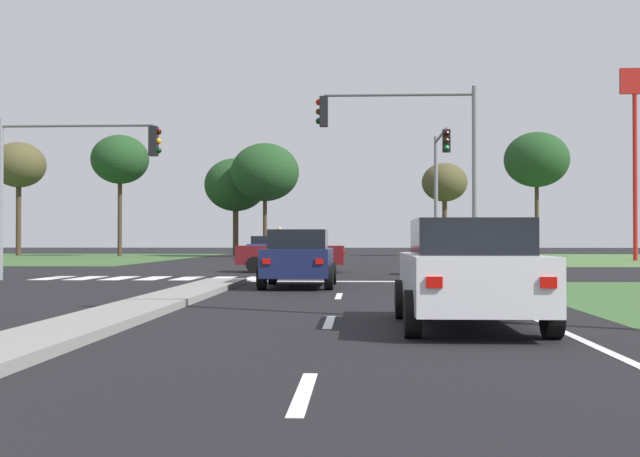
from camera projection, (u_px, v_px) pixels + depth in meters
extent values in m
plane|color=black|center=(259.00, 272.00, 32.83)|extent=(200.00, 200.00, 0.00)
cube|color=gray|center=(122.00, 313.00, 13.85)|extent=(1.20, 22.00, 0.14)
cube|color=#ADA89E|center=(303.00, 257.00, 57.80)|extent=(1.20, 36.00, 0.14)
cube|color=silver|center=(304.00, 393.00, 7.01)|extent=(0.14, 2.00, 0.01)
cube|color=silver|center=(329.00, 322.00, 13.01)|extent=(0.14, 2.00, 0.01)
cube|color=silver|center=(339.00, 296.00, 19.00)|extent=(0.14, 2.00, 0.01)
cube|color=silver|center=(523.00, 314.00, 14.52)|extent=(0.14, 24.00, 0.01)
cube|color=silver|center=(354.00, 281.00, 25.65)|extent=(6.40, 0.50, 0.01)
cube|color=silver|center=(53.00, 278.00, 27.94)|extent=(0.70, 2.80, 0.01)
cube|color=silver|center=(86.00, 278.00, 27.88)|extent=(0.70, 2.80, 0.01)
cube|color=silver|center=(120.00, 278.00, 27.83)|extent=(0.70, 2.80, 0.01)
cube|color=silver|center=(153.00, 278.00, 27.77)|extent=(0.70, 2.80, 0.01)
cube|color=silver|center=(187.00, 278.00, 27.72)|extent=(0.70, 2.80, 0.01)
cube|color=silver|center=(221.00, 278.00, 27.66)|extent=(0.70, 2.80, 0.01)
cube|color=silver|center=(255.00, 278.00, 27.61)|extent=(0.70, 2.80, 0.01)
cube|color=maroon|center=(291.00, 255.00, 33.12)|extent=(4.26, 1.75, 0.74)
cube|color=black|center=(295.00, 239.00, 33.12)|extent=(1.96, 1.54, 0.52)
cube|color=red|center=(344.00, 253.00, 32.35)|extent=(0.04, 0.20, 0.14)
cube|color=red|center=(345.00, 253.00, 33.68)|extent=(0.04, 0.20, 0.14)
cylinder|color=black|center=(254.00, 265.00, 32.31)|extent=(0.64, 0.22, 0.64)
cylinder|color=black|center=(260.00, 263.00, 34.05)|extent=(0.64, 0.22, 0.64)
cylinder|color=black|center=(324.00, 265.00, 32.18)|extent=(0.64, 0.22, 0.64)
cylinder|color=black|center=(326.00, 264.00, 33.92)|extent=(0.64, 0.22, 0.64)
cube|color=#161E47|center=(299.00, 262.00, 22.80)|extent=(1.75, 4.26, 0.74)
cube|color=black|center=(299.00, 239.00, 22.66)|extent=(1.54, 1.96, 0.52)
cube|color=red|center=(266.00, 261.00, 20.68)|extent=(0.20, 0.04, 0.14)
cube|color=red|center=(319.00, 261.00, 20.62)|extent=(0.20, 0.04, 0.14)
cylinder|color=black|center=(273.00, 273.00, 24.20)|extent=(0.22, 0.64, 0.64)
cylinder|color=black|center=(332.00, 273.00, 24.11)|extent=(0.22, 0.64, 0.64)
cylinder|color=black|center=(262.00, 277.00, 21.47)|extent=(0.22, 0.64, 0.64)
cylinder|color=black|center=(329.00, 278.00, 21.39)|extent=(0.22, 0.64, 0.64)
cube|color=black|center=(470.00, 257.00, 30.60)|extent=(4.15, 1.80, 0.66)
cube|color=black|center=(466.00, 241.00, 30.61)|extent=(1.91, 1.58, 0.52)
cube|color=red|center=(412.00, 255.00, 31.38)|extent=(0.04, 0.20, 0.14)
cube|color=red|center=(415.00, 256.00, 30.02)|extent=(0.04, 0.20, 0.14)
cylinder|color=black|center=(502.00, 265.00, 31.43)|extent=(0.64, 0.22, 0.64)
cylinder|color=black|center=(511.00, 267.00, 29.63)|extent=(0.64, 0.22, 0.64)
cylinder|color=black|center=(432.00, 265.00, 31.55)|extent=(0.64, 0.22, 0.64)
cylinder|color=black|center=(437.00, 267.00, 29.76)|extent=(0.64, 0.22, 0.64)
cube|color=silver|center=(468.00, 280.00, 12.27)|extent=(1.83, 4.24, 0.77)
cube|color=black|center=(470.00, 237.00, 12.13)|extent=(1.61, 1.95, 0.52)
cube|color=red|center=(434.00, 282.00, 10.17)|extent=(0.20, 0.04, 0.14)
cube|color=red|center=(549.00, 283.00, 10.10)|extent=(0.20, 0.04, 0.14)
cylinder|color=black|center=(402.00, 299.00, 13.66)|extent=(0.22, 0.64, 0.64)
cylinder|color=black|center=(514.00, 300.00, 13.58)|extent=(0.22, 0.64, 0.64)
cylinder|color=black|center=(412.00, 314.00, 10.95)|extent=(0.22, 0.64, 0.64)
cylinder|color=black|center=(552.00, 314.00, 10.87)|extent=(0.22, 0.64, 0.64)
cube|color=navy|center=(264.00, 249.00, 54.78)|extent=(1.82, 4.28, 0.70)
cube|color=black|center=(265.00, 240.00, 54.94)|extent=(1.60, 1.97, 0.52)
cube|color=red|center=(278.00, 248.00, 56.91)|extent=(0.20, 0.04, 0.14)
cube|color=red|center=(258.00, 248.00, 56.97)|extent=(0.20, 0.04, 0.14)
cylinder|color=black|center=(276.00, 255.00, 53.37)|extent=(0.22, 0.64, 0.64)
cylinder|color=black|center=(248.00, 255.00, 53.45)|extent=(0.22, 0.64, 0.64)
cylinder|color=black|center=(280.00, 254.00, 56.10)|extent=(0.22, 0.64, 0.64)
cylinder|color=black|center=(253.00, 254.00, 56.19)|extent=(0.22, 0.64, 0.64)
cylinder|color=gray|center=(475.00, 183.00, 25.91)|extent=(0.18, 0.18, 6.14)
cylinder|color=gray|center=(399.00, 94.00, 26.06)|extent=(4.75, 0.12, 0.12)
cube|color=black|center=(324.00, 112.00, 26.17)|extent=(0.26, 0.32, 0.95)
sphere|color=red|center=(319.00, 102.00, 26.18)|extent=(0.20, 0.20, 0.20)
sphere|color=#3A2405|center=(319.00, 112.00, 26.18)|extent=(0.20, 0.20, 0.20)
sphere|color=black|center=(319.00, 121.00, 26.17)|extent=(0.20, 0.20, 0.20)
cylinder|color=gray|center=(436.00, 202.00, 39.10)|extent=(0.18, 0.18, 6.19)
cylinder|color=gray|center=(441.00, 136.00, 36.76)|extent=(0.12, 4.75, 0.12)
cube|color=black|center=(446.00, 141.00, 34.39)|extent=(0.32, 0.26, 0.95)
sphere|color=#360503|center=(447.00, 133.00, 34.23)|extent=(0.20, 0.20, 0.20)
sphere|color=#3A2405|center=(447.00, 140.00, 34.23)|extent=(0.20, 0.20, 0.20)
sphere|color=green|center=(447.00, 148.00, 34.22)|extent=(0.20, 0.20, 0.20)
cylinder|color=gray|center=(0.00, 199.00, 26.63)|extent=(0.18, 0.18, 5.23)
cylinder|color=gray|center=(77.00, 125.00, 26.54)|extent=(4.99, 0.12, 0.12)
cube|color=black|center=(153.00, 141.00, 26.42)|extent=(0.26, 0.32, 0.95)
sphere|color=#360503|center=(158.00, 132.00, 26.42)|extent=(0.20, 0.20, 0.20)
sphere|color=orange|center=(158.00, 141.00, 26.41)|extent=(0.20, 0.20, 0.20)
sphere|color=black|center=(158.00, 150.00, 26.41)|extent=(0.20, 0.20, 0.20)
cylinder|color=maroon|center=(279.00, 255.00, 40.93)|extent=(0.16, 0.16, 0.77)
cylinder|color=maroon|center=(279.00, 240.00, 40.94)|extent=(0.34, 0.34, 0.80)
sphere|color=tan|center=(279.00, 229.00, 40.95)|extent=(0.23, 0.23, 0.23)
cylinder|color=red|center=(635.00, 177.00, 51.29)|extent=(0.28, 0.28, 10.37)
cube|color=red|center=(635.00, 81.00, 51.37)|extent=(1.80, 0.30, 1.60)
torus|color=yellow|center=(627.00, 82.00, 51.56)|extent=(0.96, 0.16, 0.96)
torus|color=yellow|center=(640.00, 82.00, 51.52)|extent=(0.96, 0.16, 0.96)
cylinder|color=#423323|center=(19.00, 217.00, 67.14)|extent=(0.42, 0.42, 6.21)
ellipsoid|color=#4C4728|center=(19.00, 165.00, 67.20)|extent=(4.33, 4.33, 3.68)
cylinder|color=#423323|center=(120.00, 216.00, 64.72)|extent=(0.34, 0.34, 6.36)
ellipsoid|color=#1E421E|center=(120.00, 159.00, 64.78)|extent=(4.51, 4.51, 3.83)
cylinder|color=#423323|center=(236.00, 229.00, 65.27)|extent=(0.44, 0.44, 4.29)
ellipsoid|color=#1E421E|center=(236.00, 185.00, 65.31)|extent=(4.94, 4.94, 4.20)
cylinder|color=#423323|center=(265.00, 224.00, 62.17)|extent=(0.31, 0.31, 4.97)
ellipsoid|color=#1E421E|center=(265.00, 172.00, 62.23)|extent=(5.14, 5.14, 4.37)
cylinder|color=#423323|center=(445.00, 225.00, 65.13)|extent=(0.38, 0.38, 4.84)
ellipsoid|color=#4C4728|center=(445.00, 182.00, 65.17)|extent=(3.59, 3.59, 3.05)
cylinder|color=#423323|center=(537.00, 217.00, 64.81)|extent=(0.32, 0.32, 6.20)
ellipsoid|color=#1E421E|center=(537.00, 160.00, 64.87)|extent=(5.09, 5.09, 4.33)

